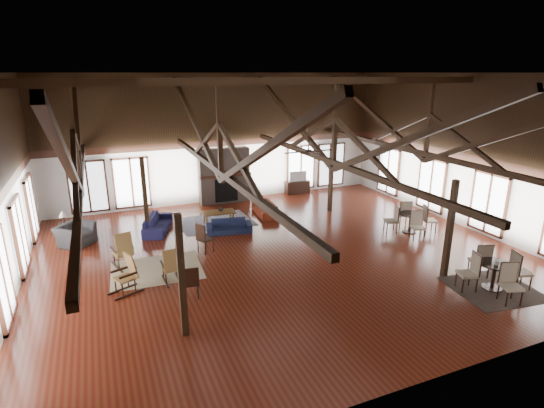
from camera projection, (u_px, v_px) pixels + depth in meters
name	position (u px, v px, depth m)	size (l,w,h in m)	color
floor	(280.00, 253.00, 14.72)	(16.00, 16.00, 0.00)	#562312
ceiling	(281.00, 73.00, 12.94)	(16.00, 14.00, 0.02)	black
wall_back	(221.00, 139.00, 20.00)	(16.00, 0.02, 6.00)	white
wall_front	(436.00, 246.00, 7.66)	(16.00, 0.02, 6.00)	white
wall_right	(465.00, 152.00, 16.77)	(0.02, 14.00, 6.00)	white
roof_truss	(280.00, 137.00, 13.53)	(15.60, 14.07, 3.14)	black
post_grid	(280.00, 212.00, 14.27)	(8.16, 7.16, 3.05)	black
fireplace	(224.00, 176.00, 20.22)	(2.50, 0.69, 2.60)	#705F55
ceiling_fan	(309.00, 150.00, 12.92)	(1.60, 1.60, 0.75)	black
sofa_navy_front	(229.00, 226.00, 16.55)	(1.75, 0.68, 0.51)	#151C3A
sofa_navy_left	(158.00, 224.00, 16.72)	(0.81, 2.07, 0.61)	#16153A
sofa_orange	(265.00, 209.00, 18.64)	(0.74, 1.88, 0.55)	maroon
coffee_table	(219.00, 213.00, 17.50)	(1.39, 0.78, 0.51)	brown
vase	(221.00, 209.00, 17.52)	(0.20, 0.20, 0.21)	#B2B2B2
armchair	(75.00, 234.00, 15.39)	(1.16, 1.02, 0.76)	#2D2D30
side_table_lamp	(65.00, 227.00, 16.04)	(0.42, 0.42, 1.08)	black
rocking_chair_a	(124.00, 251.00, 13.49)	(0.73, 1.03, 1.20)	olive
rocking_chair_b	(171.00, 267.00, 12.54)	(0.50, 0.86, 1.09)	olive
rocking_chair_c	(128.00, 274.00, 12.00)	(1.01, 0.79, 1.16)	olive
side_chair_a	(203.00, 236.00, 14.56)	(0.62, 0.62, 1.07)	black
side_chair_b	(191.00, 280.00, 11.60)	(0.46, 0.46, 0.97)	black
cafe_table_near	(495.00, 271.00, 12.16)	(2.16, 2.16, 1.11)	black
cafe_table_far	(410.00, 219.00, 16.53)	(2.07, 2.07, 1.06)	black
cup_near	(497.00, 264.00, 11.96)	(0.12, 0.12, 0.09)	#B2B2B2
cup_far	(413.00, 213.00, 16.36)	(0.11, 0.11, 0.09)	#B2B2B2
tv_console	(297.00, 187.00, 22.02)	(1.27, 0.48, 0.63)	black
television	(297.00, 176.00, 21.85)	(0.91, 0.12, 0.52)	#B2B2B2
rug_tan	(157.00, 270.00, 13.47)	(2.77, 2.18, 0.01)	tan
rug_navy	(215.00, 222.00, 17.77)	(3.01, 2.25, 0.01)	#181B44
rug_dark	(493.00, 289.00, 12.29)	(2.31, 2.10, 0.01)	black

